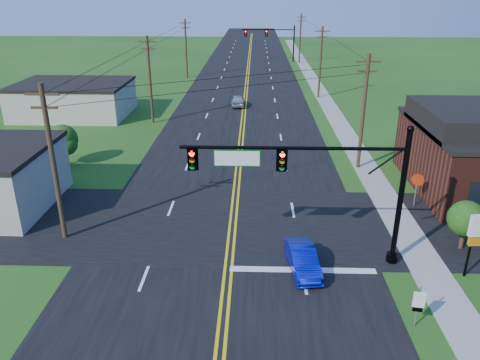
{
  "coord_description": "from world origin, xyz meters",
  "views": [
    {
      "loc": [
        1.44,
        -13.52,
        13.49
      ],
      "look_at": [
        0.68,
        10.0,
        3.77
      ],
      "focal_mm": 35.0,
      "sensor_mm": 36.0,
      "label": 1
    }
  ],
  "objects_px": {
    "signal_mast_main": "(312,178)",
    "signal_mast_far": "(271,38)",
    "stop_sign": "(417,183)",
    "blue_car": "(303,260)",
    "route_sign": "(418,303)"
  },
  "relations": [
    {
      "from": "signal_mast_main",
      "to": "route_sign",
      "type": "height_order",
      "value": "signal_mast_main"
    },
    {
      "from": "signal_mast_far",
      "to": "stop_sign",
      "type": "height_order",
      "value": "signal_mast_far"
    },
    {
      "from": "signal_mast_far",
      "to": "route_sign",
      "type": "bearing_deg",
      "value": -87.04
    },
    {
      "from": "stop_sign",
      "to": "signal_mast_main",
      "type": "bearing_deg",
      "value": -115.0
    },
    {
      "from": "signal_mast_main",
      "to": "blue_car",
      "type": "distance_m",
      "value": 4.27
    },
    {
      "from": "blue_car",
      "to": "signal_mast_far",
      "type": "bearing_deg",
      "value": 82.54
    },
    {
      "from": "signal_mast_main",
      "to": "route_sign",
      "type": "relative_size",
      "value": 5.56
    },
    {
      "from": "signal_mast_main",
      "to": "signal_mast_far",
      "type": "distance_m",
      "value": 72.0
    },
    {
      "from": "route_sign",
      "to": "stop_sign",
      "type": "height_order",
      "value": "stop_sign"
    },
    {
      "from": "blue_car",
      "to": "stop_sign",
      "type": "xyz_separation_m",
      "value": [
        8.1,
        7.86,
        1.08
      ]
    },
    {
      "from": "route_sign",
      "to": "blue_car",
      "type": "bearing_deg",
      "value": 147.2
    },
    {
      "from": "blue_car",
      "to": "route_sign",
      "type": "bearing_deg",
      "value": -49.89
    },
    {
      "from": "signal_mast_main",
      "to": "signal_mast_far",
      "type": "height_order",
      "value": "same"
    },
    {
      "from": "blue_car",
      "to": "stop_sign",
      "type": "distance_m",
      "value": 11.33
    },
    {
      "from": "signal_mast_main",
      "to": "route_sign",
      "type": "bearing_deg",
      "value": -51.37
    }
  ]
}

